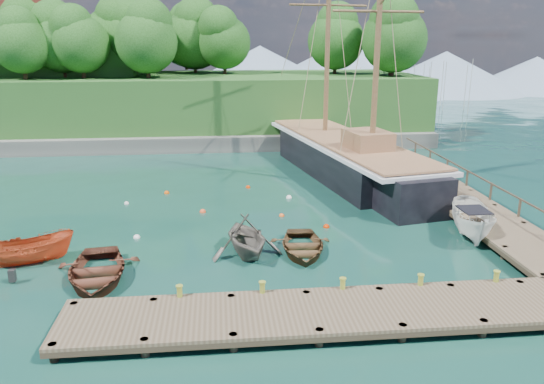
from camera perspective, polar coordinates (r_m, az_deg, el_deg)
The scene contains 24 objects.
ground at distance 24.74m, azimuth 0.28°, elevation -6.51°, with size 160.00×160.00×0.00m, color #143C35.
dock_near at distance 19.12m, azimuth 8.55°, elevation -12.59°, with size 20.00×3.20×1.10m.
dock_east at distance 34.04m, azimuth 18.58°, elevation -0.13°, with size 3.20×24.00×1.10m.
bollard_0 at distance 20.09m, azimuth -9.80°, elevation -12.54°, with size 0.26×0.26×0.45m, color olive.
bollard_1 at distance 20.08m, azimuth -1.03°, elevation -12.29°, with size 0.26×0.26×0.45m, color olive.
bollard_2 at distance 20.52m, azimuth 7.53°, elevation -11.78°, with size 0.26×0.26×0.45m, color olive.
bollard_3 at distance 21.37m, azimuth 15.53°, elevation -11.07°, with size 0.26×0.26×0.45m, color olive.
bollard_4 at distance 22.59m, azimuth 22.76°, elevation -10.24°, with size 0.26×0.26×0.45m, color olive.
rowboat_0 at distance 23.25m, azimuth -18.32°, elevation -8.98°, with size 3.45×4.84×1.00m, color #532A1C.
rowboat_1 at distance 24.57m, azimuth -2.77°, elevation -6.70°, with size 3.30×3.83×2.02m, color #635D53.
rowboat_2 at distance 24.79m, azimuth 3.25°, elevation -6.49°, with size 2.93×4.10×0.85m, color #4F371F.
motorboat_orange at distance 25.92m, azimuth -24.39°, elevation -6.98°, with size 1.40×3.72×1.44m, color #C04620.
cabin_boat_white at distance 28.39m, azimuth 20.63°, elevation -4.53°, with size 1.80×4.78×1.85m, color silver.
schooner at distance 38.24m, azimuth 7.92°, elevation 3.41°, with size 8.70×27.25×20.11m.
mooring_buoy_0 at distance 27.27m, azimuth -14.34°, elevation -4.82°, with size 0.34×0.34×0.34m, color white.
mooring_buoy_1 at distance 30.43m, azimuth -7.46°, elevation -2.18°, with size 0.36×0.36×0.36m, color #EF4F23.
mooring_buoy_2 at distance 29.52m, azimuth 1.05°, elevation -2.63°, with size 0.30×0.30×0.30m, color #F45B1A.
mooring_buoy_3 at distance 32.78m, azimuth 1.83°, elevation -0.67°, with size 0.36×0.36×0.36m, color white.
mooring_buoy_4 at distance 34.41m, azimuth -11.25°, elevation -0.15°, with size 0.33×0.33×0.33m, color #F75504.
mooring_buoy_5 at distance 35.04m, azimuth -2.60°, elevation 0.46°, with size 0.30×0.30×0.30m, color #D83300.
mooring_buoy_6 at distance 32.81m, azimuth -15.38°, elevation -1.25°, with size 0.29×0.29×0.29m, color silver.
mooring_buoy_7 at distance 27.99m, azimuth 5.87°, elevation -3.81°, with size 0.33×0.33×0.33m, color red.
headland at distance 55.16m, azimuth -17.10°, elevation 11.50°, with size 51.00×19.31×12.90m.
distant_ridge at distance 93.04m, azimuth -1.73°, elevation 13.22°, with size 117.00×40.00×10.00m.
Camera 1 is at (-2.44, -22.64, 9.67)m, focal length 35.00 mm.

